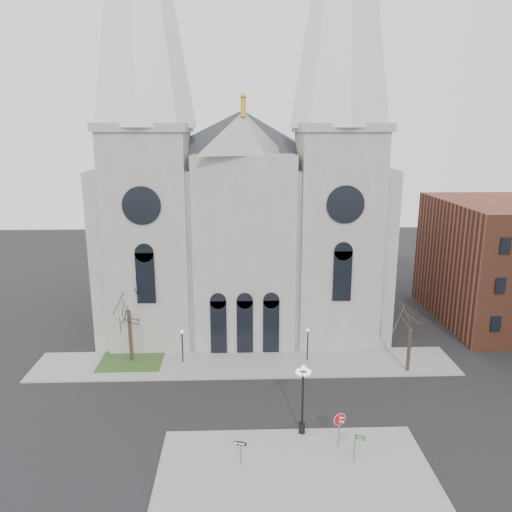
{
  "coord_description": "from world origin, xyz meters",
  "views": [
    {
      "loc": [
        -0.55,
        -32.74,
        21.67
      ],
      "look_at": [
        0.91,
        8.0,
        11.45
      ],
      "focal_mm": 35.0,
      "sensor_mm": 36.0,
      "label": 1
    }
  ],
  "objects_px": {
    "globe_lamp": "(303,391)",
    "street_name_sign": "(356,445)",
    "one_way_sign": "(241,448)",
    "stop_sign": "(339,423)"
  },
  "relations": [
    {
      "from": "globe_lamp",
      "to": "street_name_sign",
      "type": "relative_size",
      "value": 2.53
    },
    {
      "from": "globe_lamp",
      "to": "one_way_sign",
      "type": "xyz_separation_m",
      "value": [
        -4.51,
        -3.51,
        -2.11
      ]
    },
    {
      "from": "stop_sign",
      "to": "street_name_sign",
      "type": "height_order",
      "value": "stop_sign"
    },
    {
      "from": "one_way_sign",
      "to": "globe_lamp",
      "type": "bearing_deg",
      "value": 55.27
    },
    {
      "from": "globe_lamp",
      "to": "one_way_sign",
      "type": "bearing_deg",
      "value": -142.11
    },
    {
      "from": "street_name_sign",
      "to": "one_way_sign",
      "type": "bearing_deg",
      "value": -159.86
    },
    {
      "from": "stop_sign",
      "to": "one_way_sign",
      "type": "xyz_separation_m",
      "value": [
        -6.87,
        -1.72,
        -0.6
      ]
    },
    {
      "from": "one_way_sign",
      "to": "stop_sign",
      "type": "bearing_deg",
      "value": 31.44
    },
    {
      "from": "globe_lamp",
      "to": "street_name_sign",
      "type": "height_order",
      "value": "globe_lamp"
    },
    {
      "from": "globe_lamp",
      "to": "street_name_sign",
      "type": "xyz_separation_m",
      "value": [
        3.16,
        -3.44,
        -2.13
      ]
    }
  ]
}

